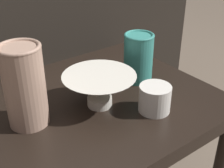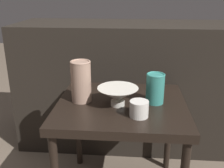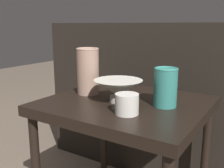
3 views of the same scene
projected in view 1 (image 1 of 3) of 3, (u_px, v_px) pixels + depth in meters
name	position (u px, v px, depth m)	size (l,w,h in m)	color
table	(99.00, 117.00, 0.88)	(0.62, 0.55, 0.54)	black
couch_backdrop	(21.00, 64.00, 1.31)	(1.44, 0.50, 0.84)	black
bowl	(99.00, 87.00, 0.80)	(0.19, 0.19, 0.09)	silver
vase_textured_left	(24.00, 85.00, 0.71)	(0.10, 0.10, 0.20)	tan
vase_colorful_right	(138.00, 57.00, 0.91)	(0.09, 0.09, 0.15)	teal
cup	(155.00, 99.00, 0.79)	(0.08, 0.08, 0.07)	silver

